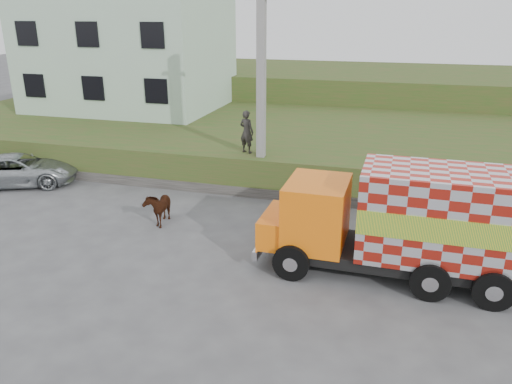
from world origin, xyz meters
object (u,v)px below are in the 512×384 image
(cargo_truck, at_px, (404,222))
(pedestrian, at_px, (247,132))
(utility_pole, at_px, (261,89))
(cow, at_px, (159,207))
(suv, at_px, (19,170))

(cargo_truck, distance_m, pedestrian, 8.29)
(utility_pole, height_order, cargo_truck, utility_pole)
(cow, bearing_deg, cargo_truck, -18.42)
(cargo_truck, relative_size, suv, 1.51)
(pedestrian, bearing_deg, cargo_truck, 155.98)
(cow, relative_size, suv, 0.30)
(cow, height_order, suv, suv)
(utility_pole, bearing_deg, pedestrian, 149.97)
(utility_pole, xyz_separation_m, suv, (-9.83, -1.73, -3.44))
(suv, bearing_deg, cow, -129.96)
(utility_pole, distance_m, pedestrian, 1.91)
(cow, relative_size, pedestrian, 0.83)
(utility_pole, xyz_separation_m, pedestrian, (-0.69, 0.40, -1.73))
(cow, height_order, pedestrian, pedestrian)
(cargo_truck, height_order, suv, cargo_truck)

